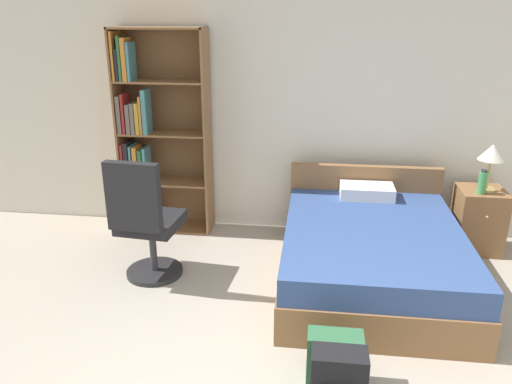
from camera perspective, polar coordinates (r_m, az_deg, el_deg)
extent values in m
cube|color=silver|center=(5.04, 7.79, 9.74)|extent=(9.00, 0.06, 2.60)
cube|color=brown|center=(5.25, -15.08, 6.55)|extent=(0.02, 0.33, 2.04)
cube|color=brown|center=(4.99, -5.55, 6.47)|extent=(0.02, 0.33, 2.04)
cube|color=brown|center=(5.26, -9.92, 6.95)|extent=(0.90, 0.01, 2.04)
cube|color=brown|center=(5.43, -9.77, -3.90)|extent=(0.86, 0.32, 0.02)
cube|color=navy|center=(5.44, -14.11, -1.81)|extent=(0.03, 0.24, 0.39)
cube|color=#7A387F|center=(5.44, -13.65, -2.31)|extent=(0.04, 0.23, 0.30)
cube|color=#2D6638|center=(5.41, -13.27, -1.68)|extent=(0.03, 0.25, 0.42)
cube|color=orange|center=(5.43, -12.92, -2.32)|extent=(0.02, 0.26, 0.29)
cube|color=maroon|center=(5.36, -12.64, -1.91)|extent=(0.04, 0.19, 0.41)
cube|color=beige|center=(5.38, -12.09, -1.58)|extent=(0.03, 0.26, 0.45)
cube|color=#7A387F|center=(5.37, -11.74, -2.48)|extent=(0.03, 0.21, 0.29)
cube|color=beige|center=(5.35, -11.37, -2.42)|extent=(0.03, 0.19, 0.32)
cube|color=brown|center=(5.24, -10.10, 1.21)|extent=(0.86, 0.32, 0.02)
cube|color=maroon|center=(5.27, -14.67, 3.36)|extent=(0.02, 0.22, 0.40)
cube|color=black|center=(5.27, -14.19, 3.47)|extent=(0.04, 0.25, 0.41)
cube|color=teal|center=(5.25, -13.74, 3.29)|extent=(0.02, 0.24, 0.38)
cube|color=orange|center=(5.21, -13.36, 3.14)|extent=(0.04, 0.19, 0.37)
cube|color=#2D6638|center=(5.23, -12.72, 3.08)|extent=(0.04, 0.24, 0.35)
cube|color=teal|center=(5.19, -12.34, 3.08)|extent=(0.03, 0.19, 0.37)
cube|color=brown|center=(5.10, -10.44, 6.64)|extent=(0.86, 0.32, 0.02)
cube|color=#665B51|center=(5.16, -15.06, 8.63)|extent=(0.04, 0.22, 0.37)
cube|color=maroon|center=(5.12, -14.67, 8.72)|extent=(0.02, 0.19, 0.39)
cube|color=#665B51|center=(5.15, -14.03, 8.25)|extent=(0.04, 0.25, 0.29)
cube|color=#665B51|center=(5.11, -13.62, 8.27)|extent=(0.04, 0.21, 0.30)
cube|color=gold|center=(5.10, -13.12, 8.30)|extent=(0.04, 0.22, 0.30)
cube|color=orange|center=(5.07, -12.79, 8.64)|extent=(0.02, 0.20, 0.37)
cube|color=teal|center=(5.04, -12.39, 8.98)|extent=(0.04, 0.19, 0.43)
cube|color=brown|center=(5.01, -10.81, 12.32)|extent=(0.86, 0.32, 0.02)
cube|color=orange|center=(5.10, -15.66, 14.76)|extent=(0.02, 0.25, 0.45)
cube|color=black|center=(5.10, -15.17, 13.90)|extent=(0.03, 0.26, 0.29)
cube|color=#2D6638|center=(5.05, -15.05, 14.53)|extent=(0.03, 0.19, 0.41)
cube|color=orange|center=(5.03, -14.58, 14.47)|extent=(0.04, 0.18, 0.40)
cube|color=teal|center=(5.03, -14.07, 14.28)|extent=(0.02, 0.20, 0.36)
cube|color=brown|center=(4.97, -11.20, 17.93)|extent=(0.90, 0.33, 0.02)
cube|color=brown|center=(4.36, 12.91, -8.33)|extent=(1.46, 1.92, 0.30)
cube|color=#334C84|center=(4.25, 13.18, -5.29)|extent=(1.43, 1.88, 0.21)
cube|color=brown|center=(5.10, 12.19, -1.15)|extent=(1.46, 0.08, 0.76)
cube|color=white|center=(4.84, 12.55, 0.07)|extent=(0.50, 0.30, 0.12)
cylinder|color=#232326|center=(4.54, -11.48, -8.88)|extent=(0.49, 0.49, 0.04)
cylinder|color=#333338|center=(4.44, -11.67, -6.37)|extent=(0.06, 0.06, 0.40)
cube|color=black|center=(4.34, -11.90, -3.38)|extent=(0.52, 0.52, 0.10)
cube|color=black|center=(3.98, -13.87, -0.58)|extent=(0.45, 0.12, 0.56)
cube|color=brown|center=(5.22, 24.03, -2.91)|extent=(0.42, 0.42, 0.61)
sphere|color=tan|center=(4.98, 24.91, -2.61)|extent=(0.02, 0.02, 0.02)
cylinder|color=tan|center=(5.10, 24.82, 0.25)|extent=(0.16, 0.16, 0.02)
cylinder|color=tan|center=(5.06, 25.06, 1.84)|extent=(0.02, 0.02, 0.28)
cone|color=beige|center=(5.00, 25.41, 4.13)|extent=(0.24, 0.24, 0.15)
cylinder|color=#3F8C4C|center=(4.98, 24.46, 0.96)|extent=(0.08, 0.08, 0.20)
cylinder|color=#2D2D33|center=(4.94, 24.64, 2.20)|extent=(0.05, 0.05, 0.02)
cube|color=black|center=(3.12, 9.41, -20.29)|extent=(0.32, 0.18, 0.37)
cube|color=#2D603D|center=(3.26, 8.94, -18.29)|extent=(0.34, 0.16, 0.35)
cube|color=#275234|center=(3.23, 8.91, -20.56)|extent=(0.26, 0.06, 0.16)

